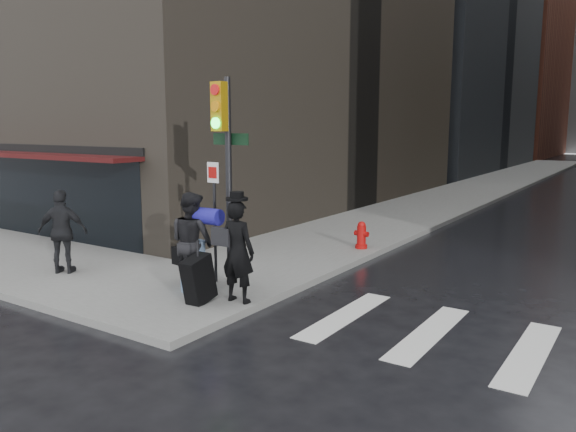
% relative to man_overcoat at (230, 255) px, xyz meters
% --- Properties ---
extents(ground, '(140.00, 140.00, 0.00)m').
position_rel_man_overcoat_xyz_m(ground, '(-1.48, -0.11, -1.06)').
color(ground, black).
rests_on(ground, ground).
extents(sidewalk_left, '(4.00, 50.00, 0.15)m').
position_rel_man_overcoat_xyz_m(sidewalk_left, '(-1.48, 26.89, -0.98)').
color(sidewalk_left, slate).
rests_on(sidewalk_left, ground).
extents(bldg_left_far, '(22.00, 20.00, 26.00)m').
position_rel_man_overcoat_xyz_m(bldg_left_far, '(-14.48, 61.89, 11.94)').
color(bldg_left_far, '#562A1D').
rests_on(bldg_left_far, ground).
extents(storefront, '(8.40, 1.11, 2.83)m').
position_rel_man_overcoat_xyz_m(storefront, '(-8.48, 1.79, 0.77)').
color(storefront, black).
rests_on(storefront, ground).
extents(man_overcoat, '(1.12, 1.12, 2.16)m').
position_rel_man_overcoat_xyz_m(man_overcoat, '(0.00, 0.00, 0.00)').
color(man_overcoat, black).
rests_on(man_overcoat, ground).
extents(man_jeans, '(1.43, 0.94, 2.04)m').
position_rel_man_overcoat_xyz_m(man_jeans, '(-1.10, 0.17, 0.11)').
color(man_jeans, black).
rests_on(man_jeans, ground).
extents(man_greycoat, '(1.20, 0.99, 1.91)m').
position_rel_man_overcoat_xyz_m(man_greycoat, '(-4.54, -0.41, 0.05)').
color(man_greycoat, black).
rests_on(man_greycoat, ground).
extents(traffic_light, '(1.07, 0.51, 4.30)m').
position_rel_man_overcoat_xyz_m(traffic_light, '(-0.77, 0.80, 1.87)').
color(traffic_light, black).
rests_on(traffic_light, ground).
extents(fire_hydrant, '(0.43, 0.33, 0.75)m').
position_rel_man_overcoat_xyz_m(fire_hydrant, '(-0.02, 5.70, -0.57)').
color(fire_hydrant, '#AE0B0A').
rests_on(fire_hydrant, ground).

